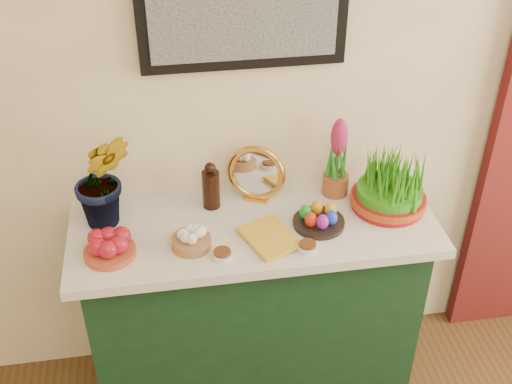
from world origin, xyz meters
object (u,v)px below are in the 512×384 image
(book, at_px, (251,245))
(mirror, at_px, (256,174))
(wheatgrass_sabzeh, at_px, (390,184))
(sideboard, at_px, (254,310))
(hyacinth_green, at_px, (101,164))

(book, bearing_deg, mirror, 55.38)
(book, xyz_separation_m, wheatgrass_sabzeh, (0.57, 0.17, 0.09))
(sideboard, relative_size, wheatgrass_sabzeh, 4.37)
(hyacinth_green, bearing_deg, wheatgrass_sabzeh, -4.44)
(sideboard, relative_size, hyacinth_green, 2.48)
(sideboard, bearing_deg, wheatgrass_sabzeh, 2.65)
(sideboard, relative_size, mirror, 5.47)
(sideboard, bearing_deg, hyacinth_green, 170.26)
(mirror, height_order, book, mirror)
(hyacinth_green, bearing_deg, book, -25.65)
(book, bearing_deg, hyacinth_green, 133.38)
(hyacinth_green, height_order, book, hyacinth_green)
(mirror, relative_size, wheatgrass_sabzeh, 0.80)
(hyacinth_green, bearing_deg, mirror, 6.36)
(hyacinth_green, height_order, wheatgrass_sabzeh, hyacinth_green)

